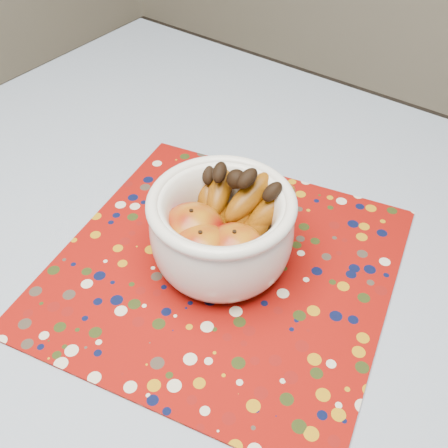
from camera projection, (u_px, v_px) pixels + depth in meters
name	position (u px, v px, depth m)	size (l,w,h in m)	color
table	(173.00, 366.00, 0.70)	(1.20, 1.20, 0.75)	brown
tablecloth	(169.00, 330.00, 0.64)	(1.32, 1.32, 0.01)	#627DA4
placemat	(223.00, 267.00, 0.71)	(0.43, 0.43, 0.00)	maroon
fruit_bowl	(223.00, 224.00, 0.67)	(0.20, 0.20, 0.14)	white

